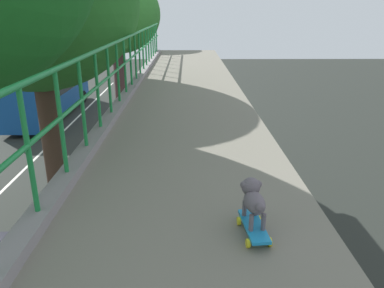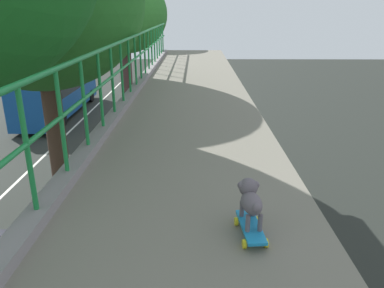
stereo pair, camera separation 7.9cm
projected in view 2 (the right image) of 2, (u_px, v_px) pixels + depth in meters
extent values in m
cylinder|color=#1B813C|center=(27.00, 151.00, 2.91)|extent=(0.04, 0.04, 1.03)
cylinder|color=#1B813C|center=(61.00, 122.00, 3.65)|extent=(0.04, 0.04, 1.03)
cylinder|color=#1B813C|center=(84.00, 103.00, 4.39)|extent=(0.04, 0.04, 1.03)
cylinder|color=#1B813C|center=(100.00, 90.00, 5.13)|extent=(0.04, 0.04, 1.03)
cylinder|color=#1B813C|center=(112.00, 80.00, 5.87)|extent=(0.04, 0.04, 1.03)
cylinder|color=#1B813C|center=(122.00, 72.00, 6.60)|extent=(0.04, 0.04, 1.03)
cylinder|color=#1B813C|center=(129.00, 66.00, 7.34)|extent=(0.04, 0.04, 1.03)
cylinder|color=#1B813C|center=(135.00, 61.00, 8.08)|extent=(0.04, 0.04, 1.03)
cylinder|color=#1B813C|center=(140.00, 57.00, 8.82)|extent=(0.04, 0.04, 1.03)
cylinder|color=#1B813C|center=(145.00, 53.00, 9.56)|extent=(0.04, 0.04, 1.03)
cylinder|color=#1B813C|center=(148.00, 50.00, 10.30)|extent=(0.04, 0.04, 1.03)
cylinder|color=#1B813C|center=(152.00, 47.00, 11.03)|extent=(0.04, 0.04, 1.03)
cylinder|color=#1B813C|center=(154.00, 45.00, 11.77)|extent=(0.04, 0.04, 1.03)
cylinder|color=#1B813C|center=(157.00, 43.00, 12.51)|extent=(0.04, 0.04, 1.03)
cylinder|color=#1B813C|center=(159.00, 41.00, 13.25)|extent=(0.04, 0.04, 1.03)
cylinder|color=#1B813C|center=(161.00, 39.00, 13.99)|extent=(0.04, 0.04, 1.03)
cylinder|color=#1B813C|center=(163.00, 38.00, 14.73)|extent=(0.04, 0.04, 1.03)
cylinder|color=black|center=(10.00, 256.00, 11.10)|extent=(0.19, 0.60, 0.60)
cube|color=navy|center=(59.00, 92.00, 26.91)|extent=(2.47, 11.17, 2.71)
cube|color=black|center=(58.00, 85.00, 26.75)|extent=(2.49, 10.28, 0.70)
cylinder|color=black|center=(91.00, 96.00, 30.97)|extent=(0.28, 0.96, 0.96)
cylinder|color=black|center=(62.00, 96.00, 30.99)|extent=(0.28, 0.96, 0.96)
cylinder|color=black|center=(62.00, 119.00, 24.40)|extent=(0.28, 0.96, 0.96)
cylinder|color=black|center=(26.00, 119.00, 24.42)|extent=(0.28, 0.96, 0.96)
cylinder|color=#483427|center=(62.00, 179.00, 9.75)|extent=(0.47, 0.47, 6.11)
ellipsoid|color=#286E27|center=(39.00, 1.00, 8.28)|extent=(4.71, 4.71, 3.96)
cylinder|color=#4B3030|center=(128.00, 98.00, 19.18)|extent=(0.57, 0.57, 5.87)
ellipsoid|color=#348030|center=(123.00, 14.00, 17.79)|extent=(4.25, 4.25, 3.70)
cube|color=#1C89CB|center=(251.00, 227.00, 2.88)|extent=(0.19, 0.49, 0.02)
cylinder|color=yellow|center=(256.00, 221.00, 3.05)|extent=(0.03, 0.07, 0.07)
cylinder|color=yellow|center=(236.00, 221.00, 3.04)|extent=(0.03, 0.07, 0.07)
cylinder|color=yellow|center=(266.00, 243.00, 2.76)|extent=(0.03, 0.07, 0.07)
cylinder|color=yellow|center=(244.00, 244.00, 2.75)|extent=(0.03, 0.07, 0.07)
cylinder|color=#625861|center=(253.00, 208.00, 2.99)|extent=(0.04, 0.04, 0.13)
cylinder|color=#625861|center=(242.00, 208.00, 2.99)|extent=(0.04, 0.04, 0.13)
cylinder|color=#625861|center=(260.00, 223.00, 2.79)|extent=(0.04, 0.04, 0.13)
cylinder|color=#625861|center=(248.00, 223.00, 2.78)|extent=(0.04, 0.04, 0.13)
ellipsoid|color=#625861|center=(251.00, 203.00, 2.85)|extent=(0.18, 0.31, 0.14)
sphere|color=#625861|center=(248.00, 187.00, 2.94)|extent=(0.15, 0.15, 0.15)
ellipsoid|color=#6A655A|center=(246.00, 185.00, 3.01)|extent=(0.06, 0.07, 0.05)
sphere|color=#625861|center=(255.00, 185.00, 2.94)|extent=(0.06, 0.06, 0.06)
sphere|color=#625861|center=(241.00, 185.00, 2.93)|extent=(0.06, 0.06, 0.06)
sphere|color=#625861|center=(257.00, 208.00, 2.69)|extent=(0.07, 0.07, 0.07)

